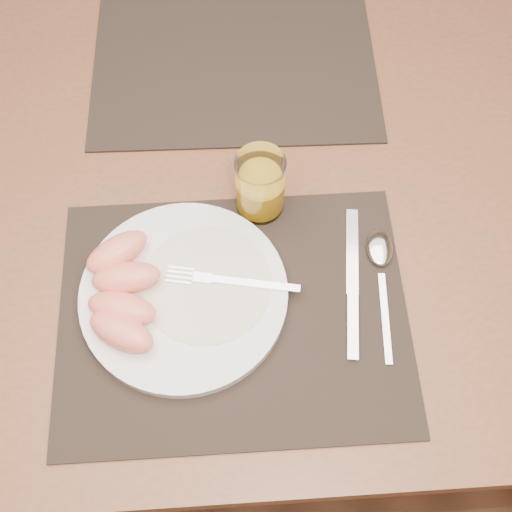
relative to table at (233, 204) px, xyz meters
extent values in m
plane|color=brown|center=(0.00, 0.00, -0.67)|extent=(5.00, 5.00, 0.00)
cube|color=brown|center=(0.00, 0.00, 0.06)|extent=(1.40, 0.90, 0.04)
cylinder|color=brown|center=(0.62, 0.37, -0.31)|extent=(0.06, 0.06, 0.71)
cube|color=black|center=(-0.01, -0.22, 0.09)|extent=(0.45, 0.35, 0.00)
cube|color=black|center=(0.02, 0.22, 0.09)|extent=(0.46, 0.36, 0.00)
cylinder|color=white|center=(-0.07, -0.19, 0.10)|extent=(0.27, 0.27, 0.02)
cylinder|color=white|center=(-0.04, -0.18, 0.10)|extent=(0.17, 0.17, 0.00)
cube|color=silver|center=(0.02, -0.19, 0.11)|extent=(0.11, 0.03, 0.00)
cube|color=silver|center=(-0.04, -0.18, 0.11)|extent=(0.03, 0.02, 0.00)
cube|color=silver|center=(-0.07, -0.17, 0.11)|extent=(0.04, 0.03, 0.00)
cube|color=silver|center=(0.16, -0.14, 0.09)|extent=(0.03, 0.13, 0.00)
cube|color=silver|center=(0.14, -0.25, 0.09)|extent=(0.03, 0.09, 0.01)
cube|color=silver|center=(0.19, -0.24, 0.09)|extent=(0.02, 0.13, 0.00)
ellipsoid|color=silver|center=(0.19, -0.14, 0.09)|extent=(0.04, 0.06, 0.01)
cylinder|color=white|center=(0.04, -0.06, 0.14)|extent=(0.07, 0.07, 0.10)
cylinder|color=#F9AE14|center=(0.04, -0.06, 0.12)|extent=(0.06, 0.06, 0.05)
ellipsoid|color=#FF8368|center=(-0.14, -0.25, 0.12)|extent=(0.10, 0.08, 0.04)
ellipsoid|color=#FF8368|center=(-0.14, -0.22, 0.12)|extent=(0.10, 0.06, 0.04)
ellipsoid|color=#FF8368|center=(-0.14, -0.18, 0.12)|extent=(0.09, 0.05, 0.04)
ellipsoid|color=#FF8368|center=(-0.15, -0.14, 0.12)|extent=(0.10, 0.08, 0.04)
camera|label=1|loc=(0.00, -0.53, 0.86)|focal=45.00mm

